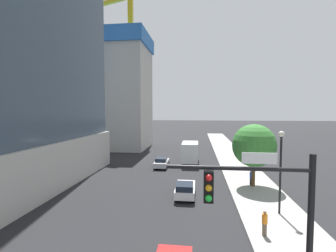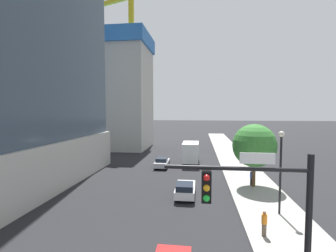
{
  "view_description": "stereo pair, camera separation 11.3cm",
  "coord_description": "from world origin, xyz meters",
  "views": [
    {
      "loc": [
        2.8,
        -5.41,
        8.0
      ],
      "look_at": [
        0.14,
        16.15,
        6.65
      ],
      "focal_mm": 26.23,
      "sensor_mm": 36.0,
      "label": 1
    },
    {
      "loc": [
        2.91,
        -5.4,
        8.0
      ],
      "look_at": [
        0.14,
        16.15,
        6.65
      ],
      "focal_mm": 26.23,
      "sensor_mm": 36.0,
      "label": 2
    }
  ],
  "objects": [
    {
      "name": "sidewalk",
      "position": [
        8.54,
        20.0,
        0.07
      ],
      "size": [
        5.12,
        120.0,
        0.15
      ],
      "primitive_type": "cube",
      "color": "#9E9B93",
      "rests_on": "ground"
    },
    {
      "name": "construction_building",
      "position": [
        -14.03,
        45.76,
        13.37
      ],
      "size": [
        16.08,
        12.82,
        30.44
      ],
      "color": "#B2AFA8",
      "rests_on": "ground"
    },
    {
      "name": "traffic_light_pole",
      "position": [
        4.98,
        2.67,
        4.59
      ],
      "size": [
        4.72,
        0.48,
        6.51
      ],
      "color": "black",
      "rests_on": "sidewalk"
    },
    {
      "name": "street_lamp",
      "position": [
        9.01,
        13.78,
        4.25
      ],
      "size": [
        0.44,
        0.44,
        6.34
      ],
      "color": "black",
      "rests_on": "sidewalk"
    },
    {
      "name": "street_tree",
      "position": [
        8.54,
        20.58,
        4.41
      ],
      "size": [
        4.44,
        4.44,
        6.49
      ],
      "color": "brown",
      "rests_on": "sidewalk"
    },
    {
      "name": "car_silver",
      "position": [
        -2.29,
        28.45,
        0.69
      ],
      "size": [
        1.79,
        4.1,
        1.41
      ],
      "color": "#B7B7BC",
      "rests_on": "ground"
    },
    {
      "name": "car_white",
      "position": [
        1.66,
        16.89,
        0.75
      ],
      "size": [
        1.78,
        4.03,
        1.48
      ],
      "color": "silver",
      "rests_on": "ground"
    },
    {
      "name": "box_truck",
      "position": [
        1.66,
        31.39,
        1.82
      ],
      "size": [
        2.33,
        6.53,
        3.31
      ],
      "color": "silver",
      "rests_on": "ground"
    },
    {
      "name": "pedestrian_orange_shirt",
      "position": [
        6.99,
        10.18,
        0.96
      ],
      "size": [
        0.34,
        0.34,
        1.6
      ],
      "color": "brown",
      "rests_on": "sidewalk"
    },
    {
      "name": "pedestrian_blue_shirt",
      "position": [
        8.42,
        20.99,
        0.95
      ],
      "size": [
        0.34,
        0.34,
        1.59
      ],
      "color": "black",
      "rests_on": "sidewalk"
    }
  ]
}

